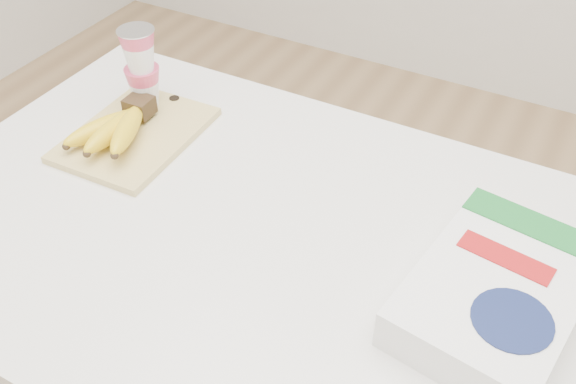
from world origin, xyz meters
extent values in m
cube|color=white|center=(0.00, 0.00, 0.42)|extent=(1.13, 0.75, 0.85)
cube|color=#E4CD7D|center=(-0.31, 0.10, 0.85)|extent=(0.21, 0.28, 0.01)
cube|color=#382816|center=(-0.33, 0.15, 0.88)|extent=(0.05, 0.05, 0.03)
ellipsoid|color=yellow|center=(-0.35, 0.07, 0.88)|extent=(0.08, 0.17, 0.05)
sphere|color=#382816|center=(-0.37, -0.01, 0.88)|extent=(0.01, 0.01, 0.01)
ellipsoid|color=yellow|center=(-0.32, 0.07, 0.88)|extent=(0.05, 0.17, 0.05)
sphere|color=#382816|center=(-0.31, -0.01, 0.88)|extent=(0.01, 0.01, 0.01)
ellipsoid|color=yellow|center=(-0.29, 0.07, 0.89)|extent=(0.10, 0.17, 0.05)
sphere|color=#382816|center=(-0.26, 0.00, 0.89)|extent=(0.01, 0.01, 0.01)
cylinder|color=silver|center=(-0.34, 0.19, 1.02)|extent=(0.07, 0.07, 0.00)
cube|color=white|center=(0.37, 0.02, 0.88)|extent=(0.24, 0.32, 0.06)
cube|color=#186D2A|center=(0.39, 0.14, 0.91)|extent=(0.21, 0.08, 0.00)
cylinder|color=#121D46|center=(0.40, -0.04, 0.91)|extent=(0.11, 0.11, 0.00)
cube|color=#A51214|center=(0.37, 0.06, 0.91)|extent=(0.13, 0.06, 0.00)
camera|label=1|loc=(0.40, -0.60, 1.54)|focal=40.00mm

